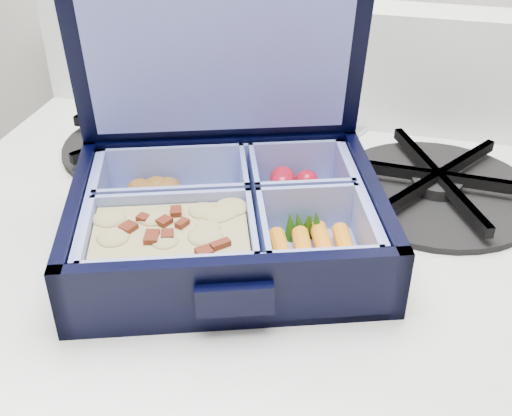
% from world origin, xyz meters
% --- Properties ---
extents(bento_box, '(0.29, 0.26, 0.06)m').
position_xyz_m(bento_box, '(0.03, 1.67, 0.87)').
color(bento_box, black).
rests_on(bento_box, stove).
extents(burner_grate, '(0.20, 0.20, 0.03)m').
position_xyz_m(burner_grate, '(0.20, 1.80, 0.85)').
color(burner_grate, black).
rests_on(burner_grate, stove).
extents(burner_grate_rear, '(0.20, 0.20, 0.02)m').
position_xyz_m(burner_grate_rear, '(-0.10, 1.83, 0.85)').
color(burner_grate_rear, black).
rests_on(burner_grate_rear, stove).
extents(fork, '(0.10, 0.19, 0.01)m').
position_xyz_m(fork, '(0.07, 1.83, 0.84)').
color(fork, silver).
rests_on(fork, stove).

